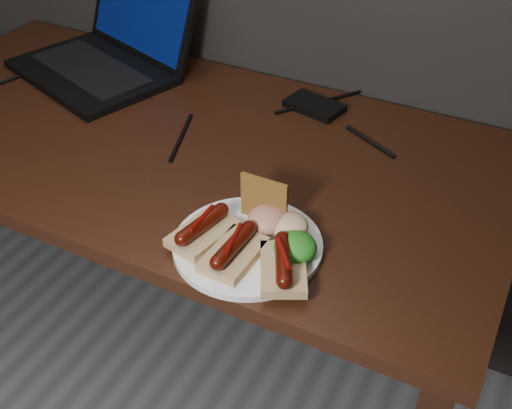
{
  "coord_description": "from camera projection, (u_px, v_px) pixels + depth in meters",
  "views": [
    {
      "loc": [
        0.67,
        0.45,
        1.46
      ],
      "look_at": [
        0.3,
        1.18,
        0.82
      ],
      "focal_mm": 45.0,
      "sensor_mm": 36.0,
      "label": 1
    }
  ],
  "objects": [
    {
      "name": "bread_sausage_right",
      "position": [
        283.0,
        265.0,
        0.98
      ],
      "size": [
        0.11,
        0.13,
        0.04
      ],
      "color": "tan",
      "rests_on": "plate"
    },
    {
      "name": "crispbread",
      "position": [
        264.0,
        200.0,
        1.07
      ],
      "size": [
        0.08,
        0.01,
        0.08
      ],
      "primitive_type": "cube",
      "color": "#A0692B",
      "rests_on": "plate"
    },
    {
      "name": "desk",
      "position": [
        175.0,
        173.0,
        1.38
      ],
      "size": [
        1.4,
        0.7,
        0.75
      ],
      "color": "#33150C",
      "rests_on": "ground"
    },
    {
      "name": "bread_sausage_left",
      "position": [
        203.0,
        229.0,
        1.05
      ],
      "size": [
        0.09,
        0.13,
        0.04
      ],
      "color": "tan",
      "rests_on": "plate"
    },
    {
      "name": "laptop",
      "position": [
        110.0,
        48.0,
        1.55
      ],
      "size": [
        0.47,
        0.45,
        0.25
      ],
      "color": "black",
      "rests_on": "desk"
    },
    {
      "name": "desk_cables",
      "position": [
        207.0,
        110.0,
        1.41
      ],
      "size": [
        0.94,
        0.44,
        0.01
      ],
      "color": "black",
      "rests_on": "desk"
    },
    {
      "name": "plate",
      "position": [
        248.0,
        245.0,
        1.05
      ],
      "size": [
        0.28,
        0.28,
        0.01
      ],
      "primitive_type": "cylinder",
      "rotation": [
        0.0,
        0.0,
        0.16
      ],
      "color": "white",
      "rests_on": "desk"
    },
    {
      "name": "bread_sausage_center",
      "position": [
        234.0,
        250.0,
        1.01
      ],
      "size": [
        0.07,
        0.12,
        0.04
      ],
      "color": "tan",
      "rests_on": "plate"
    },
    {
      "name": "salad_greens",
      "position": [
        295.0,
        247.0,
        1.01
      ],
      "size": [
        0.07,
        0.07,
        0.04
      ],
      "primitive_type": "ellipsoid",
      "color": "#216113",
      "rests_on": "plate"
    },
    {
      "name": "hard_drive",
      "position": [
        314.0,
        106.0,
        1.42
      ],
      "size": [
        0.14,
        0.1,
        0.02
      ],
      "primitive_type": "cube",
      "rotation": [
        0.0,
        0.0,
        -0.22
      ],
      "color": "black",
      "rests_on": "desk"
    },
    {
      "name": "salsa_mound",
      "position": [
        269.0,
        219.0,
        1.07
      ],
      "size": [
        0.07,
        0.07,
        0.04
      ],
      "primitive_type": "ellipsoid",
      "color": "#9C120F",
      "rests_on": "plate"
    },
    {
      "name": "coleslaw_mound",
      "position": [
        289.0,
        226.0,
        1.06
      ],
      "size": [
        0.06,
        0.06,
        0.04
      ],
      "primitive_type": "ellipsoid",
      "color": "beige",
      "rests_on": "plate"
    }
  ]
}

